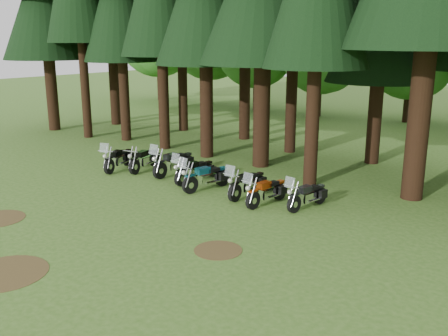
# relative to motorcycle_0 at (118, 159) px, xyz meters

# --- Properties ---
(ground) EXTENTS (120.00, 120.00, 0.00)m
(ground) POSITION_rel_motorcycle_0_xyz_m (4.72, -4.83, -0.49)
(ground) COLOR #39651D
(ground) RESTS_ON ground
(decid_0) EXTENTS (8.00, 7.78, 10.00)m
(decid_0) POSITION_rel_motorcycle_0_xyz_m (-17.37, 20.43, 5.41)
(decid_0) COLOR black
(decid_0) RESTS_ON ground
(decid_1) EXTENTS (7.91, 7.69, 9.88)m
(decid_1) POSITION_rel_motorcycle_0_xyz_m (-11.26, 20.93, 5.34)
(decid_1) COLOR black
(decid_1) RESTS_ON ground
(decid_2) EXTENTS (6.72, 6.53, 8.40)m
(decid_2) POSITION_rel_motorcycle_0_xyz_m (-5.71, 19.95, 4.46)
(decid_2) COLOR black
(decid_2) RESTS_ON ground
(decid_3) EXTENTS (6.12, 5.95, 7.65)m
(decid_3) POSITION_rel_motorcycle_0_xyz_m (0.01, 20.30, 4.02)
(decid_3) COLOR black
(decid_3) RESTS_ON ground
(decid_4) EXTENTS (5.93, 5.76, 7.41)m
(decid_4) POSITION_rel_motorcycle_0_xyz_m (6.30, 21.49, 3.88)
(decid_4) COLOR black
(decid_4) RESTS_ON ground
(dirt_patch_1) EXTENTS (1.40, 1.40, 0.01)m
(dirt_patch_1) POSITION_rel_motorcycle_0_xyz_m (9.22, -4.33, -0.49)
(dirt_patch_1) COLOR #4C3D1E
(dirt_patch_1) RESTS_ON ground
(dirt_patch_2) EXTENTS (2.20, 2.20, 0.01)m
(dirt_patch_2) POSITION_rel_motorcycle_0_xyz_m (5.72, -8.83, -0.49)
(dirt_patch_2) COLOR #4C3D1E
(dirt_patch_2) RESTS_ON ground
(motorcycle_0) EXTENTS (0.99, 2.31, 1.47)m
(motorcycle_0) POSITION_rel_motorcycle_0_xyz_m (0.00, 0.00, 0.00)
(motorcycle_0) COLOR black
(motorcycle_0) RESTS_ON ground
(motorcycle_1) EXTENTS (0.62, 2.29, 0.94)m
(motorcycle_1) POSITION_rel_motorcycle_0_xyz_m (1.00, 0.70, -0.01)
(motorcycle_1) COLOR black
(motorcycle_1) RESTS_ON ground
(motorcycle_2) EXTENTS (0.47, 2.50, 1.57)m
(motorcycle_2) POSITION_rel_motorcycle_0_xyz_m (2.63, 0.90, 0.03)
(motorcycle_2) COLOR black
(motorcycle_2) RESTS_ON ground
(motorcycle_3) EXTENTS (0.52, 2.28, 1.43)m
(motorcycle_3) POSITION_rel_motorcycle_0_xyz_m (4.15, 0.56, -0.01)
(motorcycle_3) COLOR black
(motorcycle_3) RESTS_ON ground
(motorcycle_4) EXTENTS (0.79, 2.38, 1.50)m
(motorcycle_4) POSITION_rel_motorcycle_0_xyz_m (5.20, 0.04, 0.01)
(motorcycle_4) COLOR black
(motorcycle_4) RESTS_ON ground
(motorcycle_5) EXTENTS (0.43, 2.30, 1.45)m
(motorcycle_5) POSITION_rel_motorcycle_0_xyz_m (7.01, 0.29, -0.01)
(motorcycle_5) COLOR black
(motorcycle_5) RESTS_ON ground
(motorcycle_6) EXTENTS (0.55, 2.23, 1.40)m
(motorcycle_6) POSITION_rel_motorcycle_0_xyz_m (8.11, -0.04, -0.02)
(motorcycle_6) COLOR black
(motorcycle_6) RESTS_ON ground
(motorcycle_7) EXTENTS (0.63, 2.14, 1.34)m
(motorcycle_7) POSITION_rel_motorcycle_0_xyz_m (9.48, 0.49, -0.04)
(motorcycle_7) COLOR black
(motorcycle_7) RESTS_ON ground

